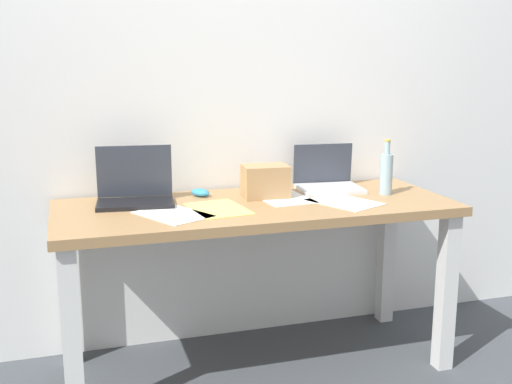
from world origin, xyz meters
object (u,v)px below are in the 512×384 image
object	(u,v)px
cardboard_box	(265,181)
desk	(256,228)
laptop_right	(327,180)
laptop_left	(135,191)
beer_bottle	(386,173)
computer_mouse	(200,193)

from	to	relation	value
cardboard_box	desk	bearing A→B (deg)	-126.03
desk	laptop_right	bearing A→B (deg)	23.86
laptop_left	desk	bearing A→B (deg)	-16.60
beer_bottle	computer_mouse	world-z (taller)	beer_bottle
laptop_left	cardboard_box	world-z (taller)	laptop_left
laptop_right	beer_bottle	world-z (taller)	beer_bottle
desk	cardboard_box	world-z (taller)	cardboard_box
desk	cardboard_box	xyz separation A→B (m)	(0.08, 0.10, 0.18)
beer_bottle	cardboard_box	world-z (taller)	beer_bottle
laptop_right	cardboard_box	size ratio (longest dim) A/B	1.54
cardboard_box	laptop_left	bearing A→B (deg)	175.58
laptop_left	cardboard_box	distance (m)	0.57
computer_mouse	cardboard_box	distance (m)	0.30
laptop_left	laptop_right	distance (m)	0.91
laptop_right	beer_bottle	xyz separation A→B (m)	(0.21, -0.18, 0.06)
cardboard_box	beer_bottle	bearing A→B (deg)	-10.72
desk	beer_bottle	world-z (taller)	beer_bottle
desk	computer_mouse	world-z (taller)	computer_mouse
desk	laptop_right	xyz separation A→B (m)	(0.41, 0.18, 0.15)
computer_mouse	laptop_left	bearing A→B (deg)	160.42
desk	beer_bottle	distance (m)	0.66
desk	laptop_left	distance (m)	0.54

